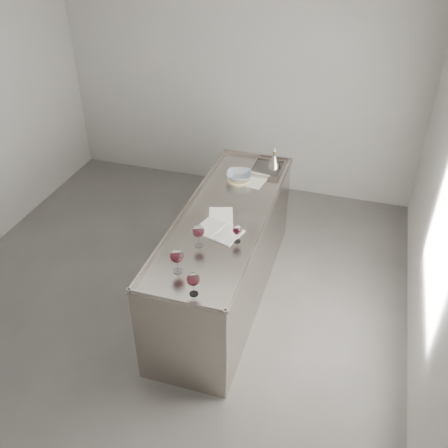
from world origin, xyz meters
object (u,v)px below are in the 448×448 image
(wine_glass_right, at_px, (193,280))
(ceramic_bowl, at_px, (239,176))
(counter, at_px, (225,255))
(wine_glass_left, at_px, (177,257))
(wine_glass_small, at_px, (237,231))
(wine_glass_middle, at_px, (198,232))
(wine_funnel, at_px, (274,161))
(notebook, at_px, (218,231))

(wine_glass_right, relative_size, ceramic_bowl, 0.75)
(counter, height_order, ceramic_bowl, ceramic_bowl)
(counter, height_order, wine_glass_right, wine_glass_right)
(wine_glass_left, bearing_deg, wine_glass_small, 57.05)
(wine_glass_left, height_order, wine_glass_middle, wine_glass_left)
(wine_glass_small, distance_m, ceramic_bowl, 1.03)
(wine_glass_right, bearing_deg, wine_funnel, 86.29)
(ceramic_bowl, distance_m, wine_funnel, 0.46)
(ceramic_bowl, bearing_deg, wine_glass_small, -75.31)
(counter, bearing_deg, ceramic_bowl, 94.25)
(wine_glass_left, xyz_separation_m, wine_funnel, (0.34, 1.87, -0.07))
(wine_glass_middle, height_order, wine_funnel, wine_funnel)
(wine_glass_left, xyz_separation_m, wine_glass_small, (0.33, 0.50, -0.03))
(wine_glass_right, bearing_deg, notebook, 94.69)
(wine_glass_middle, bearing_deg, wine_glass_right, -74.20)
(wine_glass_left, bearing_deg, ceramic_bowl, 87.46)
(counter, bearing_deg, wine_glass_middle, -97.53)
(wine_glass_middle, relative_size, wine_funnel, 0.86)
(wine_glass_middle, bearing_deg, counter, 82.47)
(wine_glass_left, relative_size, wine_glass_middle, 1.04)
(wine_funnel, bearing_deg, wine_glass_left, -100.23)
(counter, height_order, wine_glass_small, wine_glass_small)
(wine_glass_middle, distance_m, wine_glass_right, 0.58)
(wine_glass_left, relative_size, wine_funnel, 0.90)
(wine_glass_left, bearing_deg, wine_glass_middle, 82.85)
(wine_glass_middle, height_order, notebook, wine_glass_middle)
(wine_glass_right, bearing_deg, wine_glass_small, 80.06)
(counter, relative_size, ceramic_bowl, 9.56)
(counter, distance_m, wine_glass_left, 1.07)
(wine_glass_middle, xyz_separation_m, wine_funnel, (0.29, 1.51, -0.07))
(ceramic_bowl, bearing_deg, wine_glass_middle, -91.09)
(wine_glass_middle, distance_m, ceramic_bowl, 1.14)
(notebook, relative_size, ceramic_bowl, 1.72)
(ceramic_bowl, bearing_deg, wine_funnel, 53.99)
(wine_glass_left, height_order, ceramic_bowl, wine_glass_left)
(counter, distance_m, wine_glass_small, 0.72)
(counter, relative_size, notebook, 5.54)
(wine_glass_left, height_order, wine_glass_right, wine_glass_left)
(notebook, bearing_deg, wine_funnel, 97.69)
(wine_glass_small, bearing_deg, wine_funnel, 89.56)
(wine_glass_middle, distance_m, wine_funnel, 1.54)
(wine_glass_middle, height_order, ceramic_bowl, wine_glass_middle)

